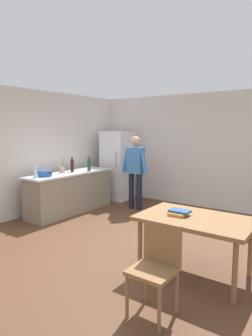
% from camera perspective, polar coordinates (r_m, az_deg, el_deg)
% --- Properties ---
extents(ground_plane, '(14.00, 14.00, 0.00)m').
position_cam_1_polar(ground_plane, '(4.97, -1.07, -14.29)').
color(ground_plane, brown).
extents(wall_back, '(6.40, 0.12, 2.70)m').
position_cam_1_polar(wall_back, '(7.26, 13.24, 3.40)').
color(wall_back, silver).
rests_on(wall_back, ground_plane).
extents(wall_left, '(0.12, 5.60, 2.70)m').
position_cam_1_polar(wall_left, '(6.65, -18.31, 2.86)').
color(wall_left, silver).
rests_on(wall_left, ground_plane).
extents(kitchen_counter, '(0.64, 2.20, 0.90)m').
position_cam_1_polar(kitchen_counter, '(6.69, -10.78, -4.64)').
color(kitchen_counter, gray).
rests_on(kitchen_counter, ground_plane).
extents(refrigerator, '(0.70, 0.67, 1.80)m').
position_cam_1_polar(refrigerator, '(7.73, -1.73, 0.48)').
color(refrigerator, white).
rests_on(refrigerator, ground_plane).
extents(person, '(0.70, 0.22, 1.70)m').
position_cam_1_polar(person, '(6.73, 1.83, 0.10)').
color(person, '#1E1E2D').
rests_on(person, ground_plane).
extents(dining_table, '(1.40, 0.90, 0.75)m').
position_cam_1_polar(dining_table, '(3.84, 13.36, -10.47)').
color(dining_table, olive).
rests_on(dining_table, ground_plane).
extents(chair, '(0.42, 0.42, 0.91)m').
position_cam_1_polar(chair, '(3.08, 6.04, -17.77)').
color(chair, olive).
rests_on(chair, ground_plane).
extents(cooking_pot, '(0.40, 0.28, 0.12)m').
position_cam_1_polar(cooking_pot, '(6.17, -15.57, -1.02)').
color(cooking_pot, '#285193').
rests_on(cooking_pot, kitchen_counter).
extents(utensil_jar, '(0.11, 0.11, 0.32)m').
position_cam_1_polar(utensil_jar, '(6.59, -12.35, -0.22)').
color(utensil_jar, tan).
rests_on(utensil_jar, kitchen_counter).
extents(bottle_wine_dark, '(0.08, 0.08, 0.34)m').
position_cam_1_polar(bottle_wine_dark, '(6.66, -10.49, 0.49)').
color(bottle_wine_dark, black).
rests_on(bottle_wine_dark, kitchen_counter).
extents(bottle_wine_green, '(0.08, 0.08, 0.34)m').
position_cam_1_polar(bottle_wine_green, '(6.77, -7.26, 0.66)').
color(bottle_wine_green, '#1E5123').
rests_on(bottle_wine_green, kitchen_counter).
extents(bottle_water_clear, '(0.07, 0.07, 0.30)m').
position_cam_1_polar(bottle_water_clear, '(5.97, -17.36, -0.72)').
color(bottle_water_clear, silver).
rests_on(bottle_water_clear, kitchen_counter).
extents(book_stack, '(0.26, 0.21, 0.07)m').
position_cam_1_polar(book_stack, '(3.86, 10.29, -8.59)').
color(book_stack, orange).
rests_on(book_stack, dining_table).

